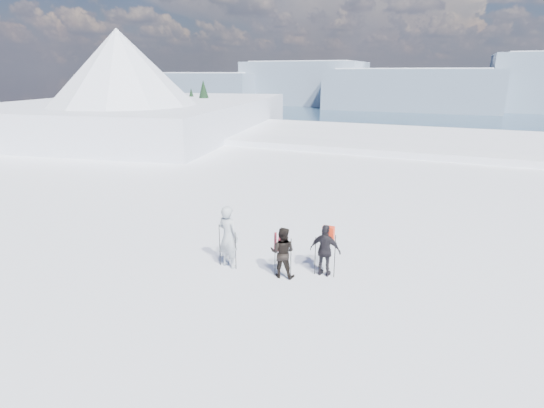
# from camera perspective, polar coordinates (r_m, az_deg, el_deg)

# --- Properties ---
(lake_basin) EXTENTS (820.00, 820.00, 71.62)m
(lake_basin) POSITION_cam_1_polar(r_m,az_deg,el_deg) (40.90, 18.10, -1.16)
(lake_basin) COLOR white
(lake_basin) RESTS_ON ground
(far_mountain_range) EXTENTS (770.00, 110.00, 53.00)m
(far_mountain_range) POSITION_cam_1_polar(r_m,az_deg,el_deg) (464.61, 27.24, 13.94)
(far_mountain_range) COLOR slate
(far_mountain_range) RESTS_ON ground
(near_ridge) EXTENTS (31.37, 35.68, 25.62)m
(near_ridge) POSITION_cam_1_polar(r_m,az_deg,el_deg) (49.13, -14.34, 5.81)
(near_ridge) COLOR white
(near_ridge) RESTS_ON ground
(skier_grey) EXTENTS (0.83, 0.65, 2.02)m
(skier_grey) POSITION_cam_1_polar(r_m,az_deg,el_deg) (13.28, -5.90, -4.40)
(skier_grey) COLOR #9EA6AC
(skier_grey) RESTS_ON ground
(skier_dark) EXTENTS (0.82, 0.68, 1.57)m
(skier_dark) POSITION_cam_1_polar(r_m,az_deg,el_deg) (12.67, 1.41, -6.51)
(skier_dark) COLOR black
(skier_dark) RESTS_ON ground
(skier_pack) EXTENTS (0.95, 0.41, 1.62)m
(skier_pack) POSITION_cam_1_polar(r_m,az_deg,el_deg) (12.82, 7.18, -6.23)
(skier_pack) COLOR black
(skier_pack) RESTS_ON ground
(backpack) EXTENTS (0.35, 0.20, 0.50)m
(backpack) POSITION_cam_1_polar(r_m,az_deg,el_deg) (12.66, 7.69, -1.43)
(backpack) COLOR #F73517
(backpack) RESTS_ON skier_pack
(ski_poles) EXTENTS (3.58, 0.70, 1.37)m
(ski_poles) POSITION_cam_1_polar(r_m,az_deg,el_deg) (12.90, 0.75, -6.70)
(ski_poles) COLOR black
(ski_poles) RESTS_ON ground
(skis_loose) EXTENTS (0.82, 1.64, 0.03)m
(skis_loose) POSITION_cam_1_polar(r_m,az_deg,el_deg) (15.45, 0.71, -5.06)
(skis_loose) COLOR black
(skis_loose) RESTS_ON ground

